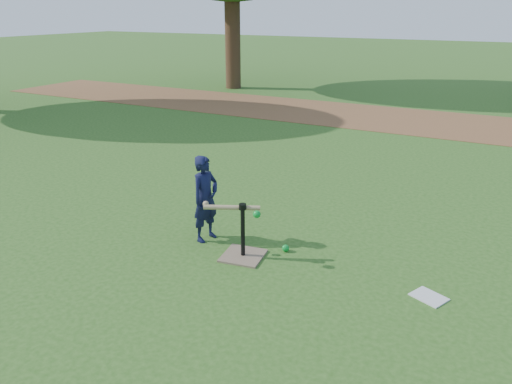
% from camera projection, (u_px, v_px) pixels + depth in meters
% --- Properties ---
extents(ground, '(80.00, 80.00, 0.00)m').
position_uv_depth(ground, '(244.00, 240.00, 5.79)').
color(ground, '#285116').
rests_on(ground, ground).
extents(dirt_strip, '(24.00, 3.00, 0.01)m').
position_uv_depth(dirt_strip, '(396.00, 119.00, 12.00)').
color(dirt_strip, brown).
rests_on(dirt_strip, ground).
extents(child, '(0.30, 0.40, 1.00)m').
position_uv_depth(child, '(205.00, 199.00, 5.65)').
color(child, black).
rests_on(child, ground).
extents(wiffle_ball_ground, '(0.08, 0.08, 0.08)m').
position_uv_depth(wiffle_ball_ground, '(286.00, 248.00, 5.51)').
color(wiffle_ball_ground, '#0D922C').
rests_on(wiffle_ball_ground, ground).
extents(clipboard, '(0.37, 0.33, 0.01)m').
position_uv_depth(clipboard, '(429.00, 297.00, 4.64)').
color(clipboard, silver).
rests_on(clipboard, ground).
extents(batting_tee, '(0.49, 0.49, 0.61)m').
position_uv_depth(batting_tee, '(243.00, 247.00, 5.37)').
color(batting_tee, '#7A644D').
rests_on(batting_tee, ground).
extents(swing_action, '(0.68, 0.30, 0.08)m').
position_uv_depth(swing_action, '(234.00, 209.00, 5.23)').
color(swing_action, tan).
rests_on(swing_action, ground).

